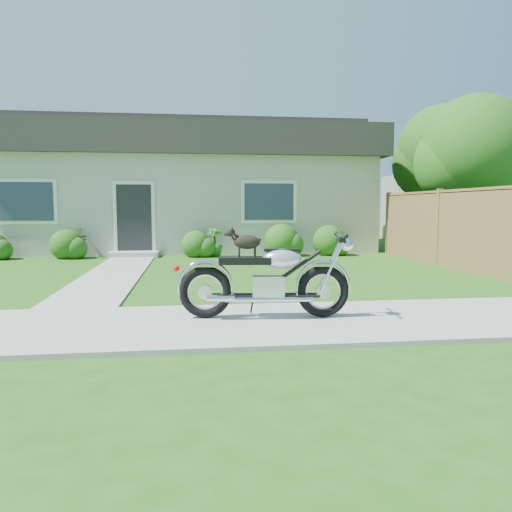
{
  "coord_description": "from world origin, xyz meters",
  "views": [
    {
      "loc": [
        0.15,
        -6.02,
        1.45
      ],
      "look_at": [
        1.06,
        1.0,
        0.75
      ],
      "focal_mm": 35.0,
      "sensor_mm": 36.0,
      "label": 1
    }
  ],
  "objects_px": {
    "tree_far": "(448,156)",
    "motorcycle_with_dog": "(268,278)",
    "potted_plant_left": "(75,243)",
    "fence": "(439,227)",
    "tree_near": "(481,154)",
    "house": "(186,187)",
    "potted_plant_right": "(214,242)"
  },
  "relations": [
    {
      "from": "tree_far",
      "to": "house",
      "type": "bearing_deg",
      "value": 168.36
    },
    {
      "from": "fence",
      "to": "tree_far",
      "type": "xyz_separation_m",
      "value": [
        2.56,
        4.42,
        2.22
      ]
    },
    {
      "from": "tree_far",
      "to": "motorcycle_with_dog",
      "type": "relative_size",
      "value": 2.21
    },
    {
      "from": "house",
      "to": "potted_plant_left",
      "type": "bearing_deg",
      "value": -132.03
    },
    {
      "from": "potted_plant_right",
      "to": "motorcycle_with_dog",
      "type": "bearing_deg",
      "value": -88.03
    },
    {
      "from": "tree_near",
      "to": "fence",
      "type": "bearing_deg",
      "value": -150.87
    },
    {
      "from": "potted_plant_left",
      "to": "potted_plant_right",
      "type": "bearing_deg",
      "value": 0.0
    },
    {
      "from": "tree_far",
      "to": "motorcycle_with_dog",
      "type": "distance_m",
      "value": 12.92
    },
    {
      "from": "motorcycle_with_dog",
      "to": "tree_far",
      "type": "bearing_deg",
      "value": 57.67
    },
    {
      "from": "tree_far",
      "to": "tree_near",
      "type": "bearing_deg",
      "value": -105.38
    },
    {
      "from": "fence",
      "to": "tree_near",
      "type": "xyz_separation_m",
      "value": [
        1.59,
        0.89,
        1.92
      ]
    },
    {
      "from": "fence",
      "to": "tree_far",
      "type": "height_order",
      "value": "tree_far"
    },
    {
      "from": "fence",
      "to": "tree_far",
      "type": "distance_m",
      "value": 5.57
    },
    {
      "from": "fence",
      "to": "potted_plant_right",
      "type": "relative_size",
      "value": 7.89
    },
    {
      "from": "tree_near",
      "to": "tree_far",
      "type": "bearing_deg",
      "value": 74.62
    },
    {
      "from": "potted_plant_left",
      "to": "motorcycle_with_dog",
      "type": "height_order",
      "value": "motorcycle_with_dog"
    },
    {
      "from": "fence",
      "to": "potted_plant_left",
      "type": "distance_m",
      "value": 9.83
    },
    {
      "from": "house",
      "to": "tree_far",
      "type": "bearing_deg",
      "value": -11.64
    },
    {
      "from": "house",
      "to": "potted_plant_right",
      "type": "distance_m",
      "value": 3.94
    },
    {
      "from": "fence",
      "to": "tree_near",
      "type": "height_order",
      "value": "tree_near"
    },
    {
      "from": "fence",
      "to": "motorcycle_with_dog",
      "type": "xyz_separation_m",
      "value": [
        -5.19,
        -5.58,
        -0.39
      ]
    },
    {
      "from": "tree_far",
      "to": "motorcycle_with_dog",
      "type": "xyz_separation_m",
      "value": [
        -7.76,
        -10.0,
        -2.61
      ]
    },
    {
      "from": "potted_plant_right",
      "to": "potted_plant_left",
      "type": "bearing_deg",
      "value": 180.0
    },
    {
      "from": "house",
      "to": "tree_far",
      "type": "relative_size",
      "value": 2.56
    },
    {
      "from": "potted_plant_right",
      "to": "fence",
      "type": "bearing_deg",
      "value": -27.06
    },
    {
      "from": "house",
      "to": "tree_near",
      "type": "xyz_separation_m",
      "value": [
        7.9,
        -5.36,
        0.7
      ]
    },
    {
      "from": "tree_far",
      "to": "fence",
      "type": "bearing_deg",
      "value": -120.13
    },
    {
      "from": "potted_plant_left",
      "to": "motorcycle_with_dog",
      "type": "bearing_deg",
      "value": -63.3
    },
    {
      "from": "fence",
      "to": "motorcycle_with_dog",
      "type": "relative_size",
      "value": 2.98
    },
    {
      "from": "tree_near",
      "to": "motorcycle_with_dog",
      "type": "distance_m",
      "value": 9.66
    },
    {
      "from": "fence",
      "to": "motorcycle_with_dog",
      "type": "distance_m",
      "value": 7.63
    },
    {
      "from": "fence",
      "to": "potted_plant_left",
      "type": "relative_size",
      "value": 7.81
    }
  ]
}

